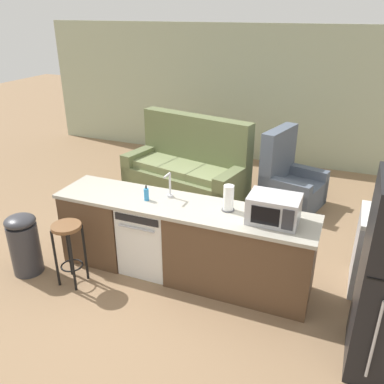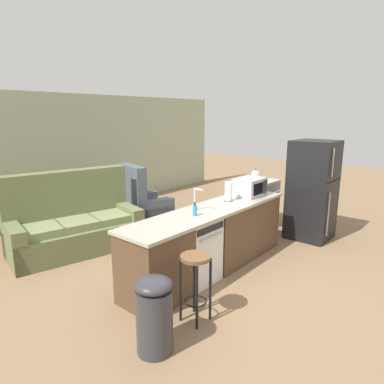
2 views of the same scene
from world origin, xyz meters
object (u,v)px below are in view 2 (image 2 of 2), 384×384
at_px(dishwasher, 192,250).
at_px(soap_bottle, 195,210).
at_px(trash_bin, 154,314).
at_px(armchair, 142,207).
at_px(bar_stool, 195,274).
at_px(stove_range, 256,203).
at_px(paper_towel_roll, 228,192).
at_px(refrigerator, 312,190).
at_px(microwave, 250,187).
at_px(kettle, 256,174).
at_px(couch, 74,226).

height_order(dishwasher, soap_bottle, soap_bottle).
relative_size(trash_bin, armchair, 0.62).
bearing_deg(bar_stool, dishwasher, 42.03).
xyz_separation_m(stove_range, bar_stool, (-3.28, -1.16, 0.08)).
distance_m(soap_bottle, armchair, 2.72).
relative_size(soap_bottle, armchair, 0.15).
bearing_deg(dishwasher, paper_towel_roll, 4.25).
height_order(refrigerator, microwave, refrigerator).
relative_size(refrigerator, trash_bin, 2.33).
bearing_deg(bar_stool, armchair, 57.42).
height_order(refrigerator, soap_bottle, refrigerator).
relative_size(microwave, armchair, 0.42).
bearing_deg(paper_towel_roll, stove_range, 15.87).
xyz_separation_m(dishwasher, trash_bin, (-1.30, -0.64, -0.04)).
bearing_deg(stove_range, trash_bin, -163.05).
xyz_separation_m(dishwasher, kettle, (2.77, 0.68, 0.56)).
distance_m(soap_bottle, couch, 2.32).
bearing_deg(kettle, dishwasher, -166.22).
bearing_deg(armchair, trash_bin, -130.13).
xyz_separation_m(stove_range, couch, (-3.02, 1.62, -0.06)).
distance_m(dishwasher, paper_towel_roll, 1.10).
relative_size(dishwasher, paper_towel_roll, 2.98).
xyz_separation_m(refrigerator, bar_stool, (-3.28, -0.06, -0.33)).
distance_m(stove_range, kettle, 0.58).
distance_m(paper_towel_roll, trash_bin, 2.41).
relative_size(dishwasher, microwave, 1.68).
xyz_separation_m(refrigerator, kettle, (0.17, 1.23, 0.12)).
bearing_deg(paper_towel_roll, trash_bin, -162.24).
bearing_deg(dishwasher, refrigerator, -11.93).
height_order(paper_towel_roll, trash_bin, paper_towel_roll).
relative_size(soap_bottle, couch, 0.08).
bearing_deg(bar_stool, trash_bin, -177.44).
bearing_deg(couch, paper_towel_roll, -57.71).
xyz_separation_m(dishwasher, bar_stool, (-0.68, -0.61, 0.11)).
xyz_separation_m(soap_bottle, bar_stool, (-0.68, -0.57, -0.44)).
relative_size(trash_bin, couch, 0.34).
relative_size(paper_towel_roll, kettle, 1.38).
xyz_separation_m(stove_range, armchair, (-1.41, 1.77, -0.10)).
xyz_separation_m(refrigerator, armchair, (-1.41, 2.87, -0.51)).
relative_size(paper_towel_roll, bar_stool, 0.38).
height_order(stove_range, paper_towel_roll, paper_towel_roll).
relative_size(paper_towel_roll, couch, 0.13).
height_order(stove_range, microwave, microwave).
bearing_deg(refrigerator, trash_bin, -178.67).
bearing_deg(microwave, dishwasher, 179.95).
relative_size(bar_stool, couch, 0.34).
distance_m(refrigerator, paper_towel_roll, 1.81).
height_order(dishwasher, microwave, microwave).
height_order(refrigerator, couch, refrigerator).
height_order(dishwasher, paper_towel_roll, paper_towel_roll).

